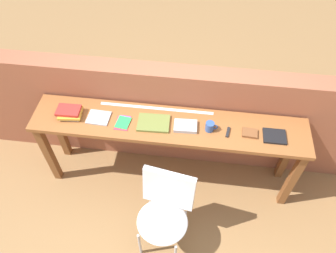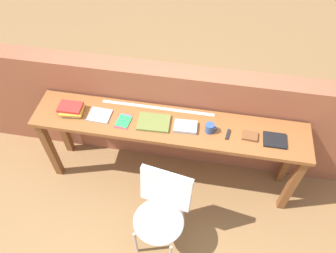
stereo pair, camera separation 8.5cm
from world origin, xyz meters
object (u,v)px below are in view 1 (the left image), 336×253
chair_white_moulded (165,210)px  leather_journal_brown (250,133)px  mug (210,127)px  book_stack_leftmost (70,112)px  book_open_centre (154,123)px  multitool_folded (228,132)px  pamphlet_pile_colourful (123,123)px  book_repair_rightmost (275,136)px  magazine_cycling (99,118)px

chair_white_moulded → leather_journal_brown: 0.99m
mug → book_stack_leftmost: bearing=179.3°
book_open_centre → multitool_folded: bearing=-4.1°
chair_white_moulded → mug: size_ratio=8.10×
multitool_folded → book_open_centre: bearing=178.2°
pamphlet_pile_colourful → book_repair_rightmost: book_repair_rightmost is taller
chair_white_moulded → book_stack_leftmost: book_stack_leftmost is taller
multitool_folded → book_repair_rightmost: book_repair_rightmost is taller
leather_journal_brown → pamphlet_pile_colourful: bearing=-175.6°
chair_white_moulded → mug: mug is taller
magazine_cycling → pamphlet_pile_colourful: size_ratio=1.16×
mug → book_repair_rightmost: 0.56m
chair_white_moulded → book_open_centre: book_open_centre is taller
mug → multitool_folded: size_ratio=1.00×
leather_journal_brown → book_open_centre: bearing=-177.0°
book_repair_rightmost → magazine_cycling: bearing=178.9°
book_open_centre → book_repair_rightmost: 1.06m
mug → chair_white_moulded: bearing=-116.4°
book_repair_rightmost → multitool_folded: bearing=-179.8°
chair_white_moulded → mug: 0.82m
chair_white_moulded → multitool_folded: size_ratio=8.10×
magazine_cycling → multitool_folded: bearing=1.3°
book_repair_rightmost → leather_journal_brown: bearing=177.4°
multitool_folded → mug: bearing=175.1°
leather_journal_brown → book_repair_rightmost: leather_journal_brown is taller
pamphlet_pile_colourful → leather_journal_brown: 1.12m
mug → leather_journal_brown: bearing=-0.3°
pamphlet_pile_colourful → mug: mug is taller
book_stack_leftmost → book_repair_rightmost: 1.83m
book_open_centre → leather_journal_brown: bearing=-2.9°
magazine_cycling → book_open_centre: size_ratio=0.70×
multitool_folded → leather_journal_brown: bearing=3.5°
book_stack_leftmost → magazine_cycling: (0.26, -0.00, -0.03)m
magazine_cycling → mug: size_ratio=1.82×
book_stack_leftmost → book_repair_rightmost: bearing=-0.8°
magazine_cycling → pamphlet_pile_colourful: magazine_cycling is taller
magazine_cycling → leather_journal_brown: size_ratio=1.54×
book_open_centre → multitool_folded: size_ratio=2.58×
chair_white_moulded → multitool_folded: 0.87m
pamphlet_pile_colourful → book_open_centre: book_open_centre is taller
book_stack_leftmost → mug: (1.27, -0.02, 0.01)m
mug → book_repair_rightmost: size_ratio=0.57×
magazine_cycling → book_open_centre: bearing=1.9°
chair_white_moulded → book_repair_rightmost: size_ratio=4.58×
book_open_centre → magazine_cycling: bearing=177.1°
book_open_centre → leather_journal_brown: 0.85m
book_stack_leftmost → pamphlet_pile_colourful: bearing=-3.8°
magazine_cycling → book_repair_rightmost: bearing=1.7°
book_repair_rightmost → mug: bearing=178.7°
chair_white_moulded → book_stack_leftmost: 1.22m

